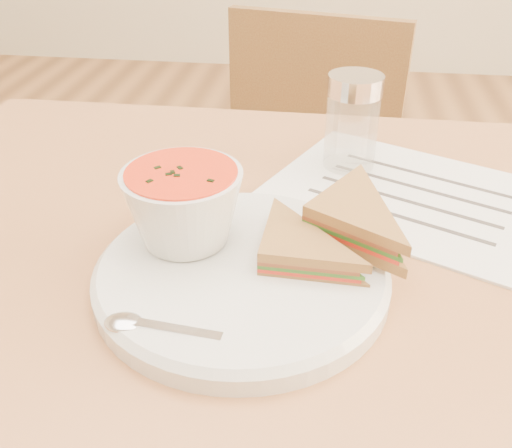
% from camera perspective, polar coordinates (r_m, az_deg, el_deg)
% --- Properties ---
extents(chair_far, '(0.44, 0.44, 0.82)m').
position_cam_1_polar(chair_far, '(1.18, 2.99, -1.30)').
color(chair_far, brown).
rests_on(chair_far, floor).
extents(plate, '(0.27, 0.27, 0.02)m').
position_cam_1_polar(plate, '(0.50, -1.44, -5.15)').
color(plate, silver).
rests_on(plate, dining_table).
extents(soup_bowl, '(0.12, 0.12, 0.07)m').
position_cam_1_polar(soup_bowl, '(0.51, -7.21, 1.42)').
color(soup_bowl, silver).
rests_on(soup_bowl, plate).
extents(sandwich_half_a, '(0.10, 0.10, 0.03)m').
position_cam_1_polar(sandwich_half_a, '(0.48, 0.11, -4.37)').
color(sandwich_half_a, olive).
rests_on(sandwich_half_a, plate).
extents(sandwich_half_b, '(0.14, 0.14, 0.03)m').
position_cam_1_polar(sandwich_half_b, '(0.51, 4.60, 0.29)').
color(sandwich_half_b, olive).
rests_on(sandwich_half_b, plate).
extents(spoon, '(0.16, 0.04, 0.01)m').
position_cam_1_polar(spoon, '(0.44, -7.55, -10.59)').
color(spoon, silver).
rests_on(spoon, plate).
extents(paper_menu, '(0.37, 0.33, 0.00)m').
position_cam_1_polar(paper_menu, '(0.66, 15.36, 2.76)').
color(paper_menu, white).
rests_on(paper_menu, dining_table).
extents(condiment_shaker, '(0.08, 0.08, 0.11)m').
position_cam_1_polar(condiment_shaker, '(0.69, 9.57, 9.93)').
color(condiment_shaker, silver).
rests_on(condiment_shaker, dining_table).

